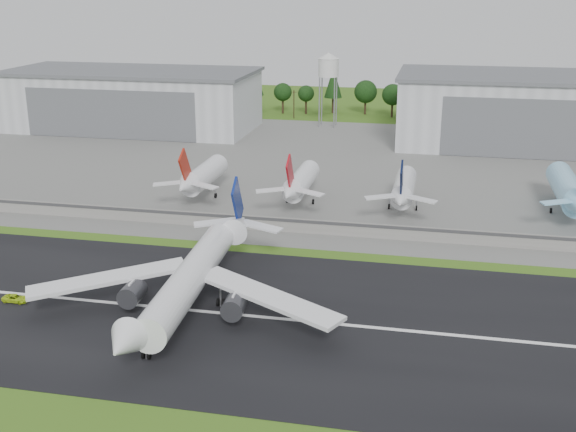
% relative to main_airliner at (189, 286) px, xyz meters
% --- Properties ---
extents(ground, '(600.00, 600.00, 0.00)m').
position_rel_main_airliner_xyz_m(ground, '(1.80, -9.56, -4.89)').
color(ground, '#305815').
rests_on(ground, ground).
extents(runway, '(320.00, 60.00, 0.10)m').
position_rel_main_airliner_xyz_m(runway, '(1.80, 0.44, -4.84)').
color(runway, black).
rests_on(runway, ground).
extents(runway_centerline, '(220.00, 1.00, 0.02)m').
position_rel_main_airliner_xyz_m(runway_centerline, '(1.80, 0.44, -4.78)').
color(runway_centerline, white).
rests_on(runway_centerline, runway).
extents(apron, '(320.00, 150.00, 0.10)m').
position_rel_main_airliner_xyz_m(apron, '(1.80, 110.44, -4.84)').
color(apron, slate).
rests_on(apron, ground).
extents(blast_fence, '(240.00, 0.61, 3.50)m').
position_rel_main_airliner_xyz_m(blast_fence, '(1.80, 45.42, -3.09)').
color(blast_fence, gray).
rests_on(blast_fence, ground).
extents(hangar_west, '(97.00, 44.00, 23.20)m').
position_rel_main_airliner_xyz_m(hangar_west, '(-78.20, 155.35, 6.74)').
color(hangar_west, silver).
rests_on(hangar_west, ground).
extents(hangar_east, '(102.00, 47.00, 25.20)m').
position_rel_main_airliner_xyz_m(hangar_east, '(76.80, 155.35, 7.73)').
color(hangar_east, silver).
rests_on(hangar_east, ground).
extents(water_tower, '(8.40, 8.40, 29.40)m').
position_rel_main_airliner_xyz_m(water_tower, '(-3.20, 175.44, 19.66)').
color(water_tower, '#99999E').
rests_on(water_tower, ground).
extents(utility_poles, '(230.00, 3.00, 12.00)m').
position_rel_main_airliner_xyz_m(utility_poles, '(1.80, 190.44, -4.89)').
color(utility_poles, black).
rests_on(utility_poles, ground).
extents(treeline, '(320.00, 16.00, 22.00)m').
position_rel_main_airliner_xyz_m(treeline, '(1.80, 205.44, -4.89)').
color(treeline, black).
rests_on(treeline, ground).
extents(main_airliner, '(57.20, 59.23, 18.17)m').
position_rel_main_airliner_xyz_m(main_airliner, '(0.00, 0.00, 0.00)').
color(main_airliner, white).
rests_on(main_airliner, runway).
extents(ground_vehicle, '(4.94, 2.32, 1.37)m').
position_rel_main_airliner_xyz_m(ground_vehicle, '(-32.54, -2.81, -4.11)').
color(ground_vehicle, '#B4D919').
rests_on(ground_vehicle, runway).
extents(parked_jet_red_a, '(7.36, 31.29, 16.74)m').
position_rel_main_airliner_xyz_m(parked_jet_red_a, '(-20.35, 67.00, 1.33)').
color(parked_jet_red_a, white).
rests_on(parked_jet_red_a, ground).
extents(parked_jet_red_b, '(7.36, 31.29, 16.57)m').
position_rel_main_airliner_xyz_m(parked_jet_red_b, '(6.48, 66.98, 1.17)').
color(parked_jet_red_b, white).
rests_on(parked_jet_red_b, ground).
extents(parked_jet_navy, '(7.36, 31.29, 16.48)m').
position_rel_main_airliner_xyz_m(parked_jet_navy, '(33.32, 66.97, 1.10)').
color(parked_jet_navy, white).
rests_on(parked_jet_navy, ground).
extents(parked_jet_skyblue, '(7.36, 37.29, 17.15)m').
position_rel_main_airliner_xyz_m(parked_jet_skyblue, '(73.71, 72.05, 1.68)').
color(parked_jet_skyblue, '#91D5FA').
rests_on(parked_jet_skyblue, ground).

